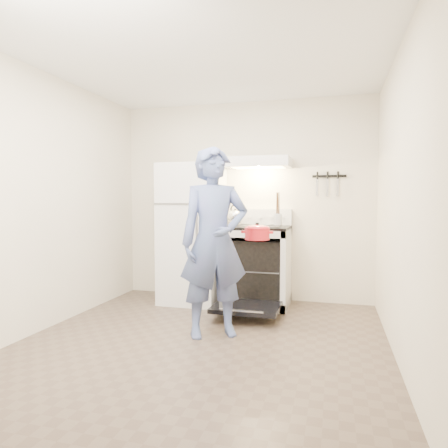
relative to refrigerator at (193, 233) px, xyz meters
The scene contains 15 objects.
floor 1.78m from the refrigerator, 68.20° to the right, with size 3.60×3.60×0.00m, color brown.
back_wall 0.79m from the refrigerator, 31.11° to the left, with size 3.20×0.02×2.50m, color beige.
refrigerator is the anchor object (origin of this frame).
stove_body 0.90m from the refrigerator, ahead, with size 0.76×0.65×0.92m, color silver.
cooktop 0.81m from the refrigerator, ahead, with size 0.76×0.65×0.03m, color black.
backsplash 0.89m from the refrigerator, 20.94° to the left, with size 0.76×0.07×0.20m, color silver.
oven_door 1.23m from the refrigerator, 35.13° to the right, with size 0.70×0.54×0.04m, color black.
oven_rack 0.91m from the refrigerator, ahead, with size 0.60×0.52×0.01m, color slate.
range_hood 1.19m from the refrigerator, ahead, with size 0.76×0.50×0.12m, color silver.
knife_strip 1.81m from the refrigerator, 11.61° to the left, with size 0.40×0.02×0.03m, color black.
pizza_stone 0.88m from the refrigerator, ahead, with size 0.31×0.31×0.02m, color #846449.
tea_kettle 0.57m from the refrigerator, 14.17° to the left, with size 0.21×0.17×0.25m, color #B8B8BD, non-canonical shape.
utensil_jar 1.11m from the refrigerator, ahead, with size 0.09×0.09×0.13m, color silver.
person 1.31m from the refrigerator, 61.22° to the right, with size 0.64×0.42×1.75m, color #3E5880.
dutch_oven 1.23m from the refrigerator, 38.71° to the right, with size 0.32×0.25×0.21m, color red, non-canonical shape.
Camera 1 is at (1.11, -3.20, 1.26)m, focal length 32.00 mm.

